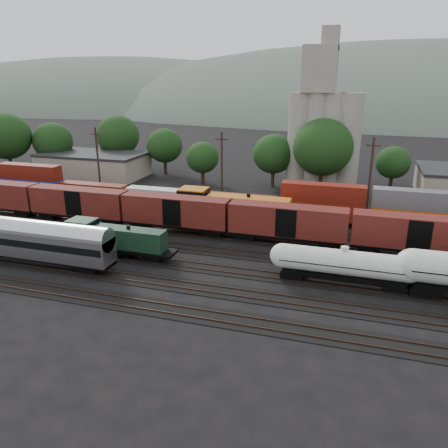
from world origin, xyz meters
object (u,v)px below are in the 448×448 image
(green_locomotive, at_px, (110,238))
(grain_silo, at_px, (323,130))
(orange_locomotive, at_px, (226,207))
(tank_car_a, at_px, (343,264))
(passenger_coach, at_px, (21,238))

(green_locomotive, height_order, grain_silo, grain_silo)
(green_locomotive, xyz_separation_m, orange_locomotive, (10.01, 15.00, 0.50))
(green_locomotive, height_order, tank_car_a, tank_car_a)
(tank_car_a, relative_size, grain_silo, 0.53)
(passenger_coach, bearing_deg, orange_locomotive, 47.40)
(passenger_coach, relative_size, orange_locomotive, 1.16)
(tank_car_a, bearing_deg, orange_locomotive, 138.80)
(tank_car_a, xyz_separation_m, orange_locomotive, (-17.13, 15.00, 0.39))
(green_locomotive, height_order, passenger_coach, passenger_coach)
(tank_car_a, distance_m, orange_locomotive, 22.78)
(tank_car_a, height_order, passenger_coach, passenger_coach)
(tank_car_a, relative_size, orange_locomotive, 0.77)
(tank_car_a, xyz_separation_m, passenger_coach, (-35.52, -5.00, 0.80))
(tank_car_a, xyz_separation_m, grain_silo, (-6.19, 41.00, 8.86))
(tank_car_a, bearing_deg, green_locomotive, 180.00)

